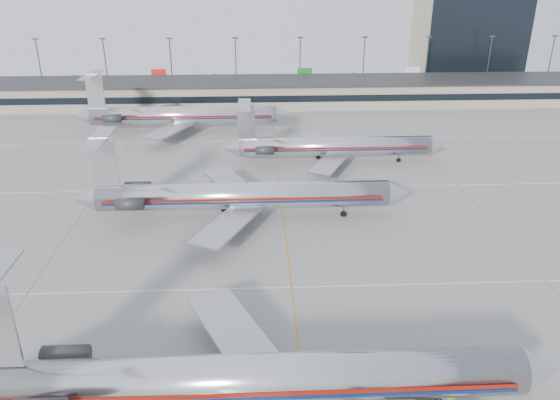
{
  "coord_description": "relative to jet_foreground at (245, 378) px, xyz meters",
  "views": [
    {
      "loc": [
        -3.81,
        -43.37,
        34.51
      ],
      "look_at": [
        -0.66,
        24.86,
        4.5
      ],
      "focal_mm": 35.0,
      "sensor_mm": 36.0,
      "label": 1
    }
  ],
  "objects": [
    {
      "name": "ground",
      "position": [
        5.05,
        8.98,
        -3.82
      ],
      "size": [
        260.0,
        260.0,
        0.0
      ],
      "primitive_type": "plane",
      "color": "gray",
      "rests_on": "ground"
    },
    {
      "name": "jet_foreground",
      "position": [
        0.0,
        0.0,
        0.0
      ],
      "size": [
        50.31,
        29.63,
        13.17
      ],
      "color": "silver",
      "rests_on": "ground"
    },
    {
      "name": "light_mast_row",
      "position": [
        5.05,
        120.98,
        4.76
      ],
      "size": [
        163.6,
        0.4,
        15.28
      ],
      "color": "#38383D",
      "rests_on": "ground"
    },
    {
      "name": "jet_back_row",
      "position": [
        -15.28,
        82.5,
        -0.08
      ],
      "size": [
        47.19,
        29.03,
        12.9
      ],
      "color": "silver",
      "rests_on": "ground"
    },
    {
      "name": "ramp_worker_far",
      "position": [
        20.37,
        0.57,
        -2.92
      ],
      "size": [
        0.88,
        0.69,
        1.8
      ],
      "primitive_type": "imported",
      "rotation": [
        0.0,
        0.0,
        -0.01
      ],
      "color": "#A1C913",
      "rests_on": "ground"
    },
    {
      "name": "terminal",
      "position": [
        5.05,
        106.96,
        -0.66
      ],
      "size": [
        162.0,
        17.0,
        6.25
      ],
      "color": "gray",
      "rests_on": "ground"
    },
    {
      "name": "jet_second_row",
      "position": [
        -1.65,
        37.68,
        -0.13
      ],
      "size": [
        48.62,
        28.63,
        12.73
      ],
      "color": "silver",
      "rests_on": "ground"
    },
    {
      "name": "ramp_worker_near",
      "position": [
        17.48,
        0.46,
        -3.05
      ],
      "size": [
        0.64,
        0.51,
        1.54
      ],
      "primitive_type": "imported",
      "rotation": [
        0.0,
        0.0,
        0.28
      ],
      "color": "#D5E915",
      "rests_on": "ground"
    },
    {
      "name": "distant_building",
      "position": [
        67.05,
        136.98,
        8.68
      ],
      "size": [
        30.0,
        20.0,
        25.0
      ],
      "primitive_type": "cube",
      "color": "tan",
      "rests_on": "ground"
    },
    {
      "name": "jet_third_row",
      "position": [
        14.9,
        60.85,
        -0.52
      ],
      "size": [
        41.57,
        25.57,
        11.37
      ],
      "color": "silver",
      "rests_on": "ground"
    },
    {
      "name": "apron_markings",
      "position": [
        5.05,
        18.98,
        -3.81
      ],
      "size": [
        160.0,
        0.15,
        0.02
      ],
      "primitive_type": "cube",
      "color": "silver",
      "rests_on": "ground"
    }
  ]
}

